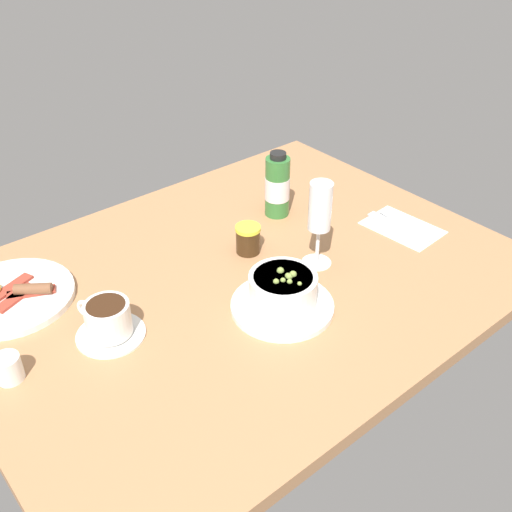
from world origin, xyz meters
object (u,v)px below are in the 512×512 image
object	(u,v)px
coffee_cup	(108,321)
jam_jar	(248,239)
creamer_jug	(8,368)
breakfast_plate	(10,296)
wine_glass	(320,211)
porridge_bowl	(283,293)
sauce_bottle_green	(277,186)
cutlery_setting	(401,226)

from	to	relation	value
coffee_cup	jam_jar	xyz separation A→B (cm)	(36.02, 4.99, -0.19)
coffee_cup	jam_jar	size ratio (longest dim) A/B	2.01
coffee_cup	jam_jar	world-z (taller)	coffee_cup
creamer_jug	breakfast_plate	distance (cm)	21.99
jam_jar	breakfast_plate	distance (cm)	48.85
coffee_cup	wine_glass	xyz separation A→B (cm)	(44.37, -7.57, 9.15)
porridge_bowl	sauce_bottle_green	world-z (taller)	sauce_bottle_green
coffee_cup	breakfast_plate	xyz separation A→B (cm)	(-9.87, 21.57, -2.45)
coffee_cup	creamer_jug	bearing A→B (deg)	176.40
porridge_bowl	wine_glass	bearing A→B (deg)	22.86
creamer_jug	breakfast_plate	bearing A→B (deg)	68.71
creamer_jug	wine_glass	distance (cm)	63.62
coffee_cup	wine_glass	distance (cm)	45.93
porridge_bowl	coffee_cup	bearing A→B (deg)	153.78
coffee_cup	sauce_bottle_green	xyz separation A→B (cm)	(51.51, 13.13, 3.97)
creamer_jug	jam_jar	size ratio (longest dim) A/B	0.85
porridge_bowl	jam_jar	world-z (taller)	porridge_bowl
cutlery_setting	creamer_jug	distance (cm)	88.04
sauce_bottle_green	porridge_bowl	bearing A→B (deg)	-129.84
jam_jar	breakfast_plate	xyz separation A→B (cm)	(-45.89, 16.58, -2.25)
cutlery_setting	jam_jar	bearing A→B (deg)	156.11
porridge_bowl	jam_jar	distance (cm)	20.49
wine_glass	breakfast_plate	xyz separation A→B (cm)	(-54.24, 29.13, -11.60)
porridge_bowl	cutlery_setting	distance (cm)	41.12
creamer_jug	sauce_bottle_green	size ratio (longest dim) A/B	0.34
coffee_cup	creamer_jug	distance (cm)	17.90
porridge_bowl	jam_jar	xyz separation A→B (cm)	(7.28, 19.14, -0.49)
creamer_jug	breakfast_plate	xyz separation A→B (cm)	(7.97, 20.44, -1.49)
jam_jar	wine_glass	bearing A→B (deg)	-56.37
cutlery_setting	coffee_cup	size ratio (longest dim) A/B	1.39
porridge_bowl	creamer_jug	xyz separation A→B (cm)	(-46.58, 15.28, -1.25)
cutlery_setting	creamer_jug	world-z (taller)	creamer_jug
creamer_jug	jam_jar	distance (cm)	54.00
cutlery_setting	wine_glass	world-z (taller)	wine_glass
creamer_jug	sauce_bottle_green	bearing A→B (deg)	9.83
jam_jar	cutlery_setting	bearing A→B (deg)	-23.89
jam_jar	sauce_bottle_green	world-z (taller)	sauce_bottle_green
porridge_bowl	jam_jar	size ratio (longest dim) A/B	3.11
cutlery_setting	sauce_bottle_green	xyz separation A→B (cm)	(-17.98, 22.97, 7.07)
sauce_bottle_green	breakfast_plate	world-z (taller)	sauce_bottle_green
cutlery_setting	coffee_cup	xyz separation A→B (cm)	(-69.49, 9.84, 3.11)
coffee_cup	sauce_bottle_green	size ratio (longest dim) A/B	0.80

